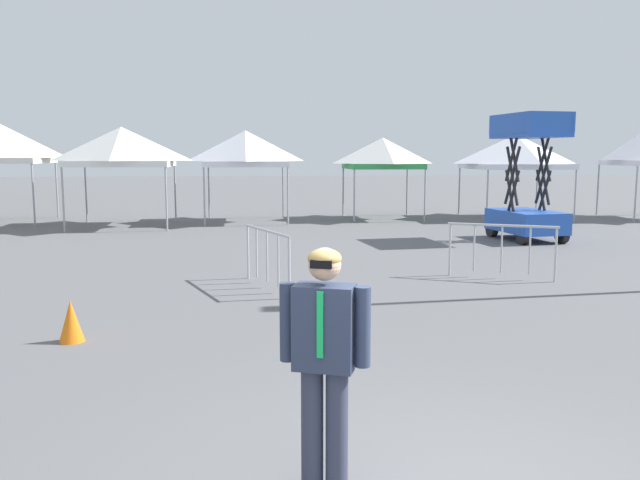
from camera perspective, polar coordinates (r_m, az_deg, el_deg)
The scene contains 9 objects.
canopy_tent_behind_left at distance 22.71m, azimuth -17.19°, elevation 7.91°, with size 3.41×3.41×3.34m.
canopy_tent_right_of_center at distance 23.51m, azimuth -6.62°, elevation 8.06°, with size 3.04×3.04×3.28m.
canopy_tent_behind_right at distance 24.54m, azimuth 5.58°, elevation 7.67°, with size 2.78×2.78×3.06m.
canopy_tent_behind_center at distance 25.75m, azimuth 16.95°, elevation 7.51°, with size 3.46×3.46×3.19m.
scissor_lift at distance 19.16m, azimuth 17.89°, elevation 3.29°, with size 1.69×2.47×3.55m.
person_foreground at distance 4.56m, azimuth 0.40°, elevation -10.00°, with size 0.62×0.37×1.78m.
crowd_barrier_by_lift at distance 13.01m, azimuth 15.84°, elevation -0.05°, with size 1.92×0.95×1.08m.
crowd_barrier_mid_lot at distance 11.67m, azimuth -4.74°, elevation -0.63°, with size 0.79×1.98×1.08m.
traffic_cone_lot_center at distance 8.98m, azimuth -21.22°, elevation -6.73°, with size 0.32×0.32×0.55m, color orange.
Camera 1 is at (-1.20, -4.01, 2.41)m, focal length 36.06 mm.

